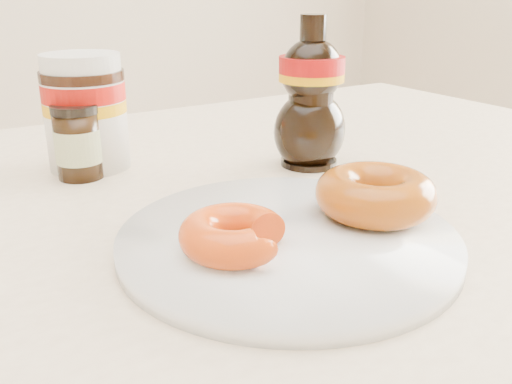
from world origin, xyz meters
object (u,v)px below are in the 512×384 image
donut_whole (375,194)px  dark_jar (78,142)px  syrup_bottle (311,93)px  dining_table (187,287)px  plate (288,240)px  nutella_jar (85,108)px  donut_bitten (234,234)px

donut_whole → dark_jar: bearing=122.4°
donut_whole → syrup_bottle: bearing=70.0°
donut_whole → syrup_bottle: (0.07, 0.18, 0.06)m
dining_table → plate: 0.15m
nutella_jar → dark_jar: size_ratio=1.60×
plate → donut_bitten: bearing=-173.1°
donut_whole → syrup_bottle: syrup_bottle is taller
plate → dark_jar: size_ratio=3.39×
dining_table → donut_bitten: size_ratio=16.40×
syrup_bottle → dark_jar: 0.27m
plate → dark_jar: dark_jar is taller
syrup_bottle → donut_bitten: bearing=-139.4°
plate → syrup_bottle: 0.25m
donut_bitten → donut_whole: 0.15m
donut_whole → dark_jar: 0.34m
plate → donut_whole: (0.09, -0.01, 0.03)m
dining_table → dark_jar: dark_jar is taller
dining_table → dark_jar: bearing=107.9°
plate → nutella_jar: (-0.07, 0.31, 0.07)m
dining_table → nutella_jar: bearing=99.1°
dining_table → donut_whole: donut_whole is taller
nutella_jar → dark_jar: nutella_jar is taller
donut_bitten → donut_whole: bearing=11.2°
dining_table → dark_jar: 0.21m
donut_bitten → plate: bearing=18.8°
donut_whole → syrup_bottle: 0.20m
plate → dark_jar: bearing=108.4°
nutella_jar → syrup_bottle: (0.23, -0.14, 0.02)m
nutella_jar → donut_whole: bearing=-63.2°
dining_table → dark_jar: size_ratio=16.55×
syrup_bottle → dining_table: bearing=-163.8°
donut_bitten → dark_jar: 0.29m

